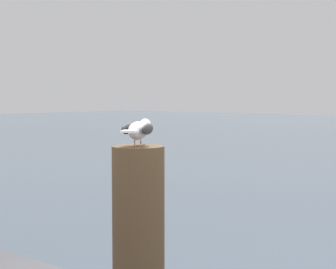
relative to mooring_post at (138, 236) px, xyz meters
name	(u,v)px	position (x,y,z in m)	size (l,w,h in m)	color
mooring_post	(138,236)	(0.00, 0.00, 0.00)	(0.29, 0.29, 1.00)	#4C3823
seagull	(138,130)	(0.00, 0.01, 0.59)	(0.22, 0.37, 0.14)	tan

